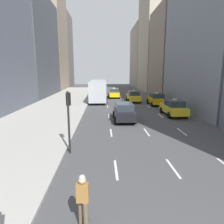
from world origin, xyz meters
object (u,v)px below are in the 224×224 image
Objects in this scene: sedan_black_near at (124,112)px; city_bus at (98,90)px; taxi_lead at (133,96)px; skateboarder at (83,199)px; traffic_light_pole at (69,112)px; taxi_third at (174,108)px; taxi_fourth at (114,93)px; taxi_second at (156,99)px.

sedan_black_near is 14.94m from city_bus.
taxi_lead is 2.52× the size of skateboarder.
traffic_light_pole is (-1.34, 5.85, 1.45)m from skateboarder.
taxi_third is 15.15m from city_bus.
taxi_second is at bearing -57.11° from taxi_fourth.
city_bus is 3.23× the size of traffic_light_pole.
traffic_light_pole is at bearing 102.87° from skateboarder.
taxi_lead and taxi_third have the same top height.
skateboarder is at bearing -101.72° from taxi_lead.
taxi_third reaches higher than sedan_black_near.
taxi_fourth is (-5.60, 15.84, 0.00)m from taxi_third.
taxi_fourth is (-5.60, 8.66, 0.00)m from taxi_second.
taxi_second is 10.31m from taxi_fourth.
traffic_light_pole reaches higher than city_bus.
taxi_fourth is 0.38× the size of city_bus.
taxi_second is at bearing 90.00° from taxi_third.
traffic_light_pole is (-1.14, -22.36, 0.62)m from city_bus.
taxi_third is at bearing -70.53° from taxi_fourth.
traffic_light_pole is (-3.95, -7.72, 1.52)m from sedan_black_near.
sedan_black_near is 8.80m from traffic_light_pole.
city_bus is 6.65× the size of skateboarder.
traffic_light_pole is at bearing -92.91° from city_bus.
taxi_fourth is at bearing 109.47° from taxi_third.
skateboarder is at bearing -117.71° from taxi_third.
taxi_lead is 6.06m from city_bus.
taxi_second is at bearing -49.47° from taxi_lead.
taxi_third reaches higher than skateboarder.
taxi_second is at bearing 70.21° from skateboarder.
taxi_lead and taxi_second have the same top height.
city_bus reaches higher than skateboarder.
sedan_black_near is 0.39× the size of city_bus.
taxi_third is at bearing -90.00° from taxi_second.
city_bus is at bearing 123.79° from taxi_third.
taxi_lead is 26.65m from skateboarder.
taxi_second is 1.00× the size of taxi_fourth.
traffic_light_pole is at bearing -117.11° from sedan_black_near.
skateboarder is (-8.21, -22.82, 0.08)m from taxi_second.
taxi_third is at bearing -75.01° from taxi_lead.
taxi_second is 10.03m from city_bus.
city_bus reaches higher than taxi_second.
sedan_black_near is (-0.00, -17.92, 0.01)m from taxi_fourth.
skateboarder is 0.48× the size of traffic_light_pole.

